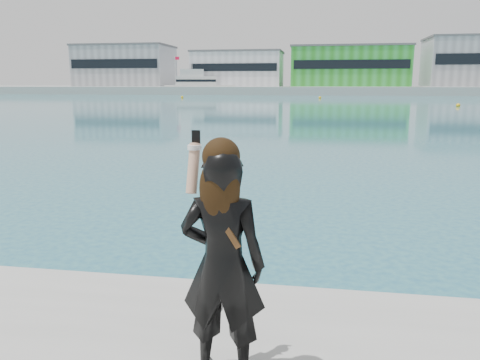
# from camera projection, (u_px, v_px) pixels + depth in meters

# --- Properties ---
(far_quay) EXTENTS (320.00, 40.00, 2.00)m
(far_quay) POSITION_uv_depth(u_px,v_px,m) (318.00, 90.00, 129.23)
(far_quay) COLOR #9E9E99
(far_quay) RESTS_ON ground
(warehouse_grey_left) EXTENTS (26.52, 16.36, 11.50)m
(warehouse_grey_left) POSITION_uv_depth(u_px,v_px,m) (126.00, 66.00, 134.72)
(warehouse_grey_left) COLOR gray
(warehouse_grey_left) RESTS_ON far_quay
(warehouse_white) EXTENTS (24.48, 15.35, 9.50)m
(warehouse_white) POSITION_uv_depth(u_px,v_px,m) (238.00, 69.00, 129.64)
(warehouse_white) COLOR silver
(warehouse_white) RESTS_ON far_quay
(warehouse_green) EXTENTS (30.60, 16.36, 10.50)m
(warehouse_green) POSITION_uv_depth(u_px,v_px,m) (349.00, 66.00, 124.74)
(warehouse_green) COLOR green
(warehouse_green) RESTS_ON far_quay
(warehouse_grey_right) EXTENTS (25.50, 15.35, 12.50)m
(warehouse_grey_right) POSITION_uv_depth(u_px,v_px,m) (477.00, 62.00, 119.41)
(warehouse_grey_right) COLOR gray
(warehouse_grey_right) RESTS_ON far_quay
(flagpole_left) EXTENTS (1.28, 0.16, 8.00)m
(flagpole_left) POSITION_uv_depth(u_px,v_px,m) (176.00, 69.00, 125.49)
(flagpole_left) COLOR silver
(flagpole_left) RESTS_ON far_quay
(flagpole_right) EXTENTS (1.28, 0.16, 8.00)m
(flagpole_right) POSITION_uv_depth(u_px,v_px,m) (409.00, 68.00, 115.88)
(flagpole_right) COLOR silver
(flagpole_right) RESTS_ON far_quay
(motor_yacht) EXTENTS (18.61, 9.09, 8.37)m
(motor_yacht) POSITION_uv_depth(u_px,v_px,m) (198.00, 85.00, 120.92)
(motor_yacht) COLOR silver
(motor_yacht) RESTS_ON ground
(buoy_near) EXTENTS (0.50, 0.50, 0.50)m
(buoy_near) POSITION_uv_depth(u_px,v_px,m) (458.00, 107.00, 57.09)
(buoy_near) COLOR #FFB90D
(buoy_near) RESTS_ON ground
(buoy_far) EXTENTS (0.50, 0.50, 0.50)m
(buoy_far) POSITION_uv_depth(u_px,v_px,m) (182.00, 98.00, 91.20)
(buoy_far) COLOR #FFB90D
(buoy_far) RESTS_ON ground
(buoy_extra) EXTENTS (0.50, 0.50, 0.50)m
(buoy_extra) POSITION_uv_depth(u_px,v_px,m) (320.00, 98.00, 88.35)
(buoy_extra) COLOR #FFB90D
(buoy_extra) RESTS_ON ground
(woman) EXTENTS (0.58, 0.40, 1.66)m
(woman) POSITION_uv_depth(u_px,v_px,m) (222.00, 258.00, 3.08)
(woman) COLOR black
(woman) RESTS_ON near_quay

